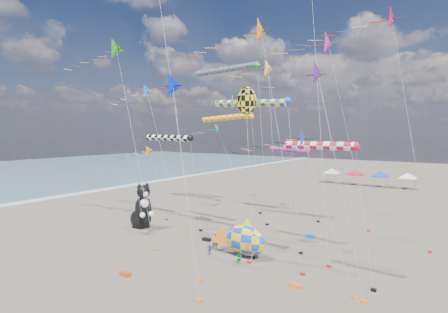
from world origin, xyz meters
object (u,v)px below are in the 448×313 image
object	(u,v)px
child_blue	(210,249)
fish_inflatable	(245,240)
person_adult	(215,241)
cat_inflatable	(142,205)
child_green	(239,258)

from	to	relation	value
child_blue	fish_inflatable	bearing A→B (deg)	-38.85
person_adult	child_blue	world-z (taller)	person_adult
person_adult	cat_inflatable	bearing A→B (deg)	139.16
cat_inflatable	child_green	distance (m)	15.93
fish_inflatable	child_green	distance (m)	2.04
cat_inflatable	fish_inflatable	xyz separation A→B (m)	(15.01, -1.47, -1.14)
cat_inflatable	child_blue	distance (m)	12.47
cat_inflatable	fish_inflatable	bearing A→B (deg)	15.36
child_green	person_adult	bearing A→B (deg)	159.57
fish_inflatable	child_blue	distance (m)	3.47
person_adult	child_green	xyz separation A→B (m)	(3.67, -1.55, -0.34)
child_green	child_blue	world-z (taller)	child_green
fish_inflatable	cat_inflatable	bearing A→B (deg)	174.39
person_adult	child_blue	bearing A→B (deg)	-114.16
fish_inflatable	child_blue	size ratio (longest dim) A/B	5.47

